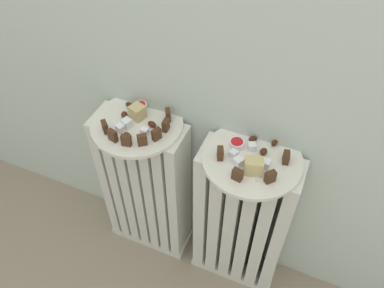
{
  "coord_description": "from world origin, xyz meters",
  "views": [
    {
      "loc": [
        0.29,
        -0.41,
        1.4
      ],
      "look_at": [
        0.0,
        0.28,
        0.61
      ],
      "focal_mm": 36.04,
      "sensor_mm": 36.0,
      "label": 1
    }
  ],
  "objects_px": {
    "radiator_left": "(146,189)",
    "jam_bowl_right": "(237,144)",
    "plate_left": "(137,124)",
    "radiator_right": "(241,223)",
    "jam_bowl_left": "(141,107)",
    "fork": "(257,165)",
    "plate_right": "(252,159)"
  },
  "relations": [
    {
      "from": "radiator_left",
      "to": "plate_left",
      "type": "xyz_separation_m",
      "value": [
        -0.0,
        0.0,
        0.32
      ]
    },
    {
      "from": "jam_bowl_left",
      "to": "jam_bowl_right",
      "type": "distance_m",
      "value": 0.31
    },
    {
      "from": "radiator_right",
      "to": "fork",
      "type": "xyz_separation_m",
      "value": [
        0.02,
        -0.02,
        0.33
      ]
    },
    {
      "from": "plate_left",
      "to": "plate_right",
      "type": "height_order",
      "value": "same"
    },
    {
      "from": "radiator_right",
      "to": "plate_right",
      "type": "xyz_separation_m",
      "value": [
        0.0,
        -0.0,
        0.32
      ]
    },
    {
      "from": "plate_left",
      "to": "plate_right",
      "type": "xyz_separation_m",
      "value": [
        0.35,
        0.0,
        0.0
      ]
    },
    {
      "from": "jam_bowl_right",
      "to": "radiator_left",
      "type": "bearing_deg",
      "value": -175.69
    },
    {
      "from": "plate_right",
      "to": "jam_bowl_right",
      "type": "height_order",
      "value": "jam_bowl_right"
    },
    {
      "from": "radiator_left",
      "to": "radiator_right",
      "type": "bearing_deg",
      "value": 0.0
    },
    {
      "from": "plate_left",
      "to": "plate_right",
      "type": "distance_m",
      "value": 0.35
    },
    {
      "from": "radiator_left",
      "to": "radiator_right",
      "type": "distance_m",
      "value": 0.35
    },
    {
      "from": "plate_left",
      "to": "jam_bowl_right",
      "type": "bearing_deg",
      "value": 4.31
    },
    {
      "from": "radiator_right",
      "to": "plate_left",
      "type": "relative_size",
      "value": 2.27
    },
    {
      "from": "radiator_left",
      "to": "jam_bowl_right",
      "type": "xyz_separation_m",
      "value": [
        0.3,
        0.02,
        0.34
      ]
    },
    {
      "from": "radiator_right",
      "to": "fork",
      "type": "height_order",
      "value": "fork"
    },
    {
      "from": "jam_bowl_right",
      "to": "jam_bowl_left",
      "type": "bearing_deg",
      "value": 174.15
    },
    {
      "from": "radiator_right",
      "to": "radiator_left",
      "type": "bearing_deg",
      "value": -180.0
    },
    {
      "from": "radiator_left",
      "to": "jam_bowl_left",
      "type": "relative_size",
      "value": 16.63
    },
    {
      "from": "jam_bowl_left",
      "to": "plate_right",
      "type": "bearing_deg",
      "value": -8.5
    },
    {
      "from": "radiator_left",
      "to": "fork",
      "type": "bearing_deg",
      "value": -3.22
    },
    {
      "from": "radiator_left",
      "to": "plate_right",
      "type": "xyz_separation_m",
      "value": [
        0.35,
        0.0,
        0.32
      ]
    },
    {
      "from": "plate_right",
      "to": "fork",
      "type": "height_order",
      "value": "fork"
    },
    {
      "from": "radiator_right",
      "to": "plate_left",
      "type": "xyz_separation_m",
      "value": [
        -0.35,
        -0.0,
        0.32
      ]
    },
    {
      "from": "plate_right",
      "to": "fork",
      "type": "bearing_deg",
      "value": -47.11
    },
    {
      "from": "radiator_left",
      "to": "plate_left",
      "type": "bearing_deg",
      "value": 180.0
    },
    {
      "from": "fork",
      "to": "plate_left",
      "type": "bearing_deg",
      "value": 176.78
    },
    {
      "from": "plate_left",
      "to": "jam_bowl_right",
      "type": "height_order",
      "value": "jam_bowl_right"
    },
    {
      "from": "radiator_left",
      "to": "fork",
      "type": "xyz_separation_m",
      "value": [
        0.37,
        -0.02,
        0.33
      ]
    },
    {
      "from": "radiator_left",
      "to": "plate_right",
      "type": "relative_size",
      "value": 2.27
    },
    {
      "from": "radiator_right",
      "to": "plate_left",
      "type": "bearing_deg",
      "value": -180.0
    },
    {
      "from": "plate_left",
      "to": "jam_bowl_left",
      "type": "relative_size",
      "value": 7.32
    },
    {
      "from": "plate_right",
      "to": "fork",
      "type": "distance_m",
      "value": 0.03
    }
  ]
}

